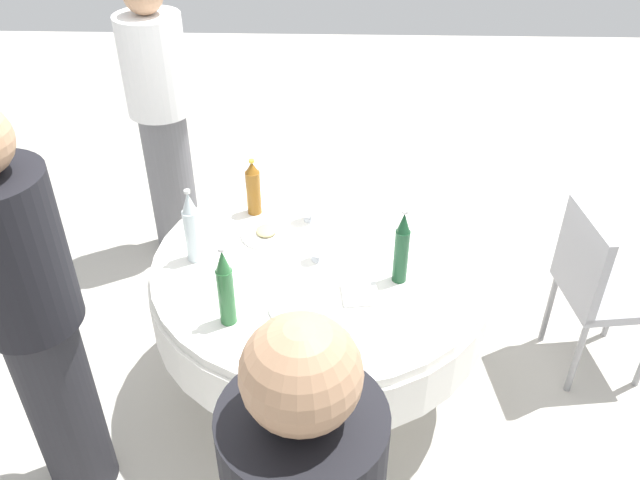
# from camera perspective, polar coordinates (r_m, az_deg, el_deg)

# --- Properties ---
(ground_plane) EXTENTS (10.00, 10.00, 0.00)m
(ground_plane) POSITION_cam_1_polar(r_m,az_deg,el_deg) (3.29, 0.00, -11.94)
(ground_plane) COLOR #B7B2A8
(dining_table) EXTENTS (1.43, 1.43, 0.74)m
(dining_table) POSITION_cam_1_polar(r_m,az_deg,el_deg) (2.88, 0.00, -4.00)
(dining_table) COLOR white
(dining_table) RESTS_ON ground_plane
(bottle_green_front) EXTENTS (0.06, 0.06, 0.34)m
(bottle_green_front) POSITION_cam_1_polar(r_m,az_deg,el_deg) (2.42, -8.11, -4.11)
(bottle_green_front) COLOR #2D6B38
(bottle_green_front) RESTS_ON dining_table
(bottle_amber_south) EXTENTS (0.07, 0.07, 0.27)m
(bottle_amber_south) POSITION_cam_1_polar(r_m,az_deg,el_deg) (3.03, -5.74, 4.42)
(bottle_amber_south) COLOR #8C5619
(bottle_amber_south) RESTS_ON dining_table
(bottle_dark_green_right) EXTENTS (0.06, 0.06, 0.33)m
(bottle_dark_green_right) POSITION_cam_1_polar(r_m,az_deg,el_deg) (2.61, 7.01, -0.72)
(bottle_dark_green_right) COLOR #194728
(bottle_dark_green_right) RESTS_ON dining_table
(bottle_clear_north) EXTENTS (0.07, 0.07, 0.34)m
(bottle_clear_north) POSITION_cam_1_polar(r_m,az_deg,el_deg) (2.75, -10.92, 1.03)
(bottle_clear_north) COLOR silver
(bottle_clear_north) RESTS_ON dining_table
(wine_glass_north) EXTENTS (0.06, 0.06, 0.14)m
(wine_glass_north) POSITION_cam_1_polar(r_m,az_deg,el_deg) (2.72, -0.12, 0.03)
(wine_glass_north) COLOR white
(wine_glass_north) RESTS_ON dining_table
(wine_glass_mid) EXTENTS (0.07, 0.07, 0.17)m
(wine_glass_mid) POSITION_cam_1_polar(r_m,az_deg,el_deg) (2.96, -0.84, 3.61)
(wine_glass_mid) COLOR white
(wine_glass_mid) RESTS_ON dining_table
(plate_outer) EXTENTS (0.22, 0.22, 0.04)m
(plate_outer) POSITION_cam_1_polar(r_m,az_deg,el_deg) (2.93, -4.61, 0.58)
(plate_outer) COLOR white
(plate_outer) RESTS_ON dining_table
(plate_inner) EXTENTS (0.21, 0.21, 0.02)m
(plate_inner) POSITION_cam_1_polar(r_m,az_deg,el_deg) (2.54, -2.00, -5.86)
(plate_inner) COLOR white
(plate_inner) RESTS_ON dining_table
(fork_south) EXTENTS (0.02, 0.18, 0.00)m
(fork_south) POSITION_cam_1_polar(r_m,az_deg,el_deg) (2.75, -8.02, -2.70)
(fork_south) COLOR silver
(fork_south) RESTS_ON dining_table
(fork_right) EXTENTS (0.17, 0.10, 0.00)m
(fork_right) POSITION_cam_1_polar(r_m,az_deg,el_deg) (2.87, 3.60, -0.41)
(fork_right) COLOR silver
(fork_right) RESTS_ON dining_table
(folded_napkin) EXTENTS (0.15, 0.15, 0.02)m
(folded_napkin) POSITION_cam_1_polar(r_m,az_deg,el_deg) (2.61, 3.43, -4.55)
(folded_napkin) COLOR white
(folded_napkin) RESTS_ON dining_table
(person_south) EXTENTS (0.34, 0.34, 1.62)m
(person_south) POSITION_cam_1_polar(r_m,az_deg,el_deg) (3.78, -13.38, 9.95)
(person_south) COLOR slate
(person_south) RESTS_ON ground_plane
(person_right) EXTENTS (0.34, 0.34, 1.68)m
(person_right) POSITION_cam_1_polar(r_m,az_deg,el_deg) (2.49, -23.30, -6.29)
(person_right) COLOR #26262B
(person_right) RESTS_ON ground_plane
(chair_west) EXTENTS (0.45, 0.45, 0.87)m
(chair_west) POSITION_cam_1_polar(r_m,az_deg,el_deg) (3.27, 22.57, -3.32)
(chair_west) COLOR #99999E
(chair_west) RESTS_ON ground_plane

